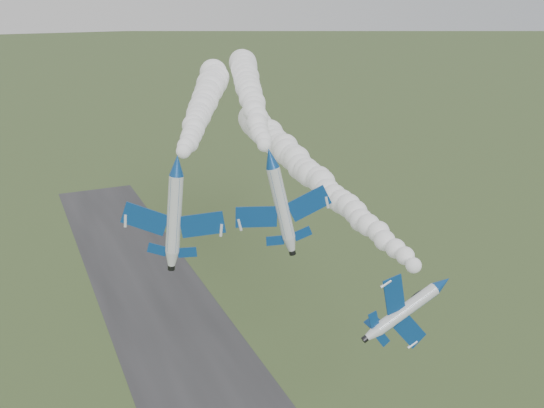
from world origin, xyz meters
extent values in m
cylinder|color=silver|center=(14.22, -0.53, 35.81)|extent=(1.92, 7.50, 1.78)
cone|color=navy|center=(14.14, -5.24, 35.81)|extent=(1.82, 1.99, 1.78)
cone|color=silver|center=(14.30, 4.00, 35.81)|extent=(1.81, 1.63, 1.78)
cylinder|color=black|center=(14.32, 4.89, 35.81)|extent=(0.91, 0.55, 0.90)
ellipsoid|color=black|center=(14.64, -2.46, 36.03)|extent=(1.23, 2.58, 1.19)
cube|color=navy|center=(12.94, 0.20, 38.14)|extent=(1.95, 2.17, 3.72)
cube|color=navy|center=(15.29, 0.16, 33.35)|extent=(1.95, 2.17, 3.72)
cube|color=navy|center=(13.66, 3.21, 37.08)|extent=(0.88, 0.99, 1.63)
cube|color=navy|center=(14.92, 3.19, 34.53)|extent=(0.88, 0.99, 1.63)
cube|color=navy|center=(15.32, 2.97, 36.32)|extent=(1.83, 1.45, 0.96)
cylinder|color=silver|center=(-8.44, 18.45, 46.37)|extent=(5.46, 9.20, 1.82)
cone|color=navy|center=(-10.84, 13.11, 46.37)|extent=(2.66, 2.96, 1.82)
cone|color=silver|center=(-6.14, 23.59, 46.37)|extent=(2.47, 2.56, 1.82)
cylinder|color=black|center=(-5.69, 24.59, 46.37)|extent=(1.11, 0.98, 0.92)
ellipsoid|color=black|center=(-9.36, 16.25, 46.99)|extent=(2.41, 3.40, 1.21)
cube|color=navy|center=(-11.10, 20.61, 46.55)|extent=(5.71, 4.49, 0.69)
cube|color=navy|center=(-5.09, 17.91, 45.86)|extent=(5.71, 4.49, 0.69)
cube|color=navy|center=(-8.15, 23.40, 46.55)|extent=(2.51, 2.01, 0.34)
cube|color=navy|center=(-4.94, 21.96, 46.18)|extent=(2.51, 2.01, 0.34)
cube|color=navy|center=(-6.51, 22.38, 47.80)|extent=(1.08, 1.77, 2.43)
cylinder|color=silver|center=(2.78, 17.95, 46.08)|extent=(4.54, 9.44, 1.97)
cone|color=navy|center=(1.11, 12.35, 46.08)|extent=(2.59, 2.89, 1.97)
cone|color=silver|center=(4.39, 23.34, 46.08)|extent=(2.46, 2.47, 1.97)
cylinder|color=black|center=(4.70, 24.40, 46.08)|extent=(1.15, 0.92, 1.00)
ellipsoid|color=black|center=(1.97, 15.71, 46.68)|extent=(2.17, 3.42, 1.32)
cube|color=navy|center=(-0.03, 19.71, 45.20)|extent=(5.54, 3.96, 1.25)
cube|color=navy|center=(6.16, 17.86, 46.63)|extent=(5.54, 3.96, 1.25)
cube|color=navy|center=(2.45, 22.88, 45.69)|extent=(2.43, 1.79, 0.59)
cube|color=navy|center=(5.75, 21.90, 46.46)|extent=(2.43, 1.79, 0.59)
cube|color=navy|center=(3.73, 22.22, 47.48)|extent=(1.13, 1.88, 2.40)
camera|label=1|loc=(-25.38, -45.20, 64.87)|focal=40.00mm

